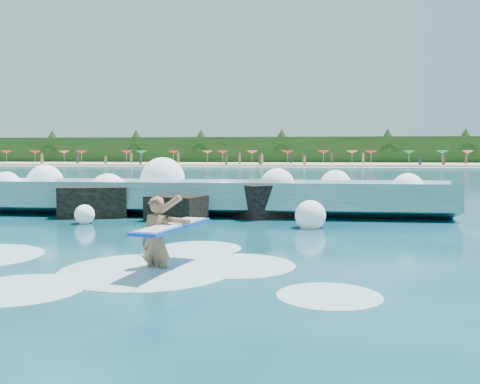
{
  "coord_description": "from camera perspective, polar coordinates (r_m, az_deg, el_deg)",
  "views": [
    {
      "loc": [
        3.02,
        -10.47,
        2.13
      ],
      "look_at": [
        1.5,
        2.0,
        1.2
      ],
      "focal_mm": 40.0,
      "sensor_mm": 36.0,
      "label": 1
    }
  ],
  "objects": [
    {
      "name": "beach_umbrellas",
      "position": [
        90.64,
        5.12,
        4.27
      ],
      "size": [
        112.74,
        6.83,
        0.5
      ],
      "color": "#12766D",
      "rests_on": "ground"
    },
    {
      "name": "surf_foam",
      "position": [
        10.4,
        -13.64,
        -7.7
      ],
      "size": [
        9.36,
        5.86,
        0.16
      ],
      "color": "silver",
      "rests_on": "ground"
    },
    {
      "name": "ground",
      "position": [
        11.1,
        -9.04,
        -6.87
      ],
      "size": [
        200.0,
        200.0,
        0.0
      ],
      "primitive_type": "plane",
      "color": "#072D38",
      "rests_on": "ground"
    },
    {
      "name": "wet_band",
      "position": [
        77.56,
        4.73,
        2.66
      ],
      "size": [
        140.0,
        5.0,
        0.08
      ],
      "primitive_type": "cube",
      "color": "silver",
      "rests_on": "ground"
    },
    {
      "name": "treeline",
      "position": [
        98.52,
        5.22,
        4.41
      ],
      "size": [
        140.0,
        4.0,
        5.0
      ],
      "primitive_type": "cube",
      "color": "black",
      "rests_on": "ground"
    },
    {
      "name": "wave_spray",
      "position": [
        18.68,
        -7.33,
        0.57
      ],
      "size": [
        14.93,
        4.63,
        2.05
      ],
      "color": "white",
      "rests_on": "ground"
    },
    {
      "name": "surfer_with_board",
      "position": [
        9.66,
        -8.51,
        -4.91
      ],
      "size": [
        1.11,
        2.85,
        1.63
      ],
      "color": "#8A5F40",
      "rests_on": "ground"
    },
    {
      "name": "breaking_wave",
      "position": [
        18.65,
        -5.21,
        -0.73
      ],
      "size": [
        17.4,
        2.74,
        1.5
      ],
      "color": "teal",
      "rests_on": "ground"
    },
    {
      "name": "beach",
      "position": [
        88.54,
        5.01,
        2.95
      ],
      "size": [
        140.0,
        20.0,
        0.4
      ],
      "primitive_type": "cube",
      "color": "tan",
      "rests_on": "ground"
    },
    {
      "name": "rock_cluster",
      "position": [
        17.77,
        -7.38,
        -1.38
      ],
      "size": [
        8.14,
        3.18,
        1.28
      ],
      "color": "black",
      "rests_on": "ground"
    },
    {
      "name": "beachgoers",
      "position": [
        85.48,
        3.81,
        3.54
      ],
      "size": [
        101.52,
        13.11,
        1.93
      ],
      "color": "#3F332D",
      "rests_on": "ground"
    }
  ]
}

